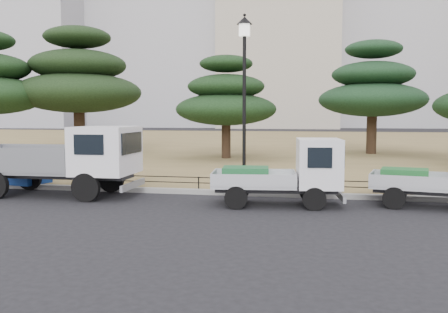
% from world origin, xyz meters
% --- Properties ---
extents(ground, '(220.00, 220.00, 0.00)m').
position_xyz_m(ground, '(0.00, 0.00, 0.00)').
color(ground, black).
extents(lawn, '(120.00, 56.00, 0.15)m').
position_xyz_m(lawn, '(0.00, 30.60, 0.07)').
color(lawn, olive).
rests_on(lawn, ground).
extents(curb, '(120.00, 0.25, 0.16)m').
position_xyz_m(curb, '(0.00, 2.60, 0.08)').
color(curb, gray).
rests_on(curb, ground).
extents(truck_large, '(5.13, 2.14, 2.22)m').
position_xyz_m(truck_large, '(-5.03, 1.48, 1.23)').
color(truck_large, black).
rests_on(truck_large, ground).
extents(truck_kei_front, '(3.76, 1.92, 1.91)m').
position_xyz_m(truck_kei_front, '(2.00, 1.14, 0.95)').
color(truck_kei_front, black).
rests_on(truck_kei_front, ground).
extents(truck_kei_rear, '(3.71, 2.09, 1.83)m').
position_xyz_m(truck_kei_rear, '(6.40, 1.54, 0.91)').
color(truck_kei_rear, black).
rests_on(truck_kei_rear, ground).
extents(street_lamp, '(0.50, 0.50, 5.54)m').
position_xyz_m(street_lamp, '(0.49, 2.90, 3.90)').
color(street_lamp, black).
rests_on(street_lamp, lawn).
extents(pipe_fence, '(38.00, 0.04, 0.40)m').
position_xyz_m(pipe_fence, '(0.00, 2.75, 0.44)').
color(pipe_fence, black).
rests_on(pipe_fence, lawn).
extents(tarp_pile, '(1.87, 1.53, 1.10)m').
position_xyz_m(tarp_pile, '(-7.48, 2.86, 0.59)').
color(tarp_pile, navy).
rests_on(tarp_pile, lawn).
extents(pine_west_near, '(7.98, 7.98, 7.98)m').
position_xyz_m(pine_west_near, '(-12.36, 16.63, 4.75)').
color(pine_west_near, black).
rests_on(pine_west_near, lawn).
extents(pine_center_left, '(5.60, 5.60, 5.69)m').
position_xyz_m(pine_center_left, '(-2.29, 14.23, 3.44)').
color(pine_center_left, black).
rests_on(pine_center_left, lawn).
extents(pine_center_right, '(6.57, 6.57, 6.97)m').
position_xyz_m(pine_center_right, '(5.97, 19.05, 4.19)').
color(pine_center_right, black).
rests_on(pine_center_right, lawn).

